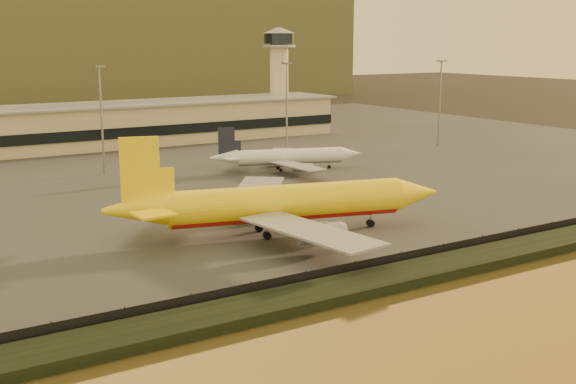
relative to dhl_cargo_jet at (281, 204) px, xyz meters
name	(u,v)px	position (x,y,z in m)	size (l,w,h in m)	color
ground	(335,249)	(2.87, -11.25, -5.26)	(900.00, 900.00, 0.00)	black
embankment	(409,274)	(2.87, -28.25, -4.56)	(320.00, 7.00, 1.40)	black
tarmac	(124,162)	(2.87, 83.75, -5.16)	(320.00, 220.00, 0.20)	#2D2D2D
perimeter_fence	(390,262)	(2.87, -24.25, -3.96)	(300.00, 0.05, 2.20)	black
terminal_building	(37,130)	(-11.66, 114.30, 0.98)	(202.00, 25.00, 12.60)	tan
control_tower	(279,69)	(72.87, 119.75, 16.40)	(11.20, 11.20, 35.50)	tan
apron_light_masts	(207,105)	(17.87, 63.75, 10.44)	(152.20, 12.20, 25.40)	slate
dhl_cargo_jet	(281,204)	(0.00, 0.00, 0.00)	(56.08, 53.76, 16.96)	yellow
white_narrowbody_jet	(287,157)	(32.45, 49.83, -1.82)	(36.89, 35.02, 10.88)	silver
gse_vehicle_yellow	(305,199)	(15.61, 16.43, -4.18)	(3.92, 1.76, 1.76)	yellow
gse_vehicle_white	(170,204)	(-7.98, 27.23, -4.29)	(3.46, 1.56, 1.56)	silver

